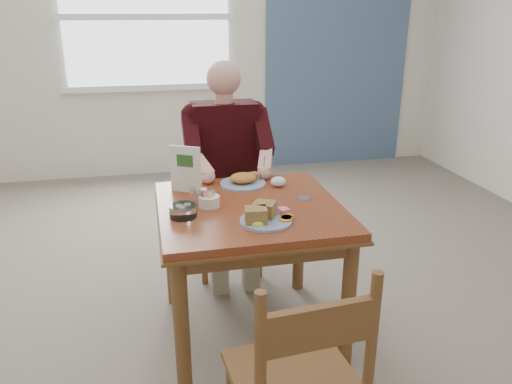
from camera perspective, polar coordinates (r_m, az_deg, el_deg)
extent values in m
plane|color=#71695B|center=(2.86, -0.65, -15.62)|extent=(6.00, 6.00, 0.00)
plane|color=silver|center=(5.30, -7.74, 17.07)|extent=(5.50, 0.00, 5.50)
cube|color=#465F82|center=(5.65, 9.43, 17.17)|extent=(1.60, 0.02, 2.80)
ellipsoid|color=yellow|center=(2.24, 0.21, -3.67)|extent=(0.06, 0.04, 0.03)
ellipsoid|color=white|center=(2.75, 2.56, 1.19)|extent=(0.10, 0.09, 0.05)
cylinder|color=silver|center=(2.58, 5.47, -0.73)|extent=(0.08, 0.08, 0.01)
cube|color=white|center=(5.24, -12.42, 18.97)|extent=(1.60, 0.02, 1.30)
cube|color=white|center=(5.28, -11.86, 11.59)|extent=(1.72, 0.04, 0.06)
cube|color=white|center=(5.23, -12.42, 18.96)|extent=(1.72, 0.04, 0.06)
cube|color=brown|center=(2.50, -0.71, -1.92)|extent=(0.90, 0.90, 0.04)
cube|color=brown|center=(2.51, -0.71, -2.50)|extent=(0.92, 0.92, 0.01)
cylinder|color=brown|center=(2.29, -8.49, -15.06)|extent=(0.07, 0.07, 0.71)
cylinder|color=brown|center=(2.45, 10.47, -12.68)|extent=(0.07, 0.07, 0.71)
cylinder|color=brown|center=(2.97, -9.69, -6.46)|extent=(0.07, 0.07, 0.71)
cylinder|color=brown|center=(3.09, 4.94, -5.11)|extent=(0.07, 0.07, 0.71)
cube|color=brown|center=(2.18, 1.42, -7.39)|extent=(0.80, 0.03, 0.08)
cube|color=brown|center=(2.88, -2.30, -0.36)|extent=(0.80, 0.03, 0.08)
cube|color=brown|center=(2.48, -9.56, -4.12)|extent=(0.03, 0.80, 0.08)
cube|color=brown|center=(2.63, 7.65, -2.62)|extent=(0.03, 0.80, 0.08)
cylinder|color=brown|center=(3.20, -5.97, -6.81)|extent=(0.04, 0.04, 0.45)
cylinder|color=brown|center=(3.25, 0.37, -6.22)|extent=(0.04, 0.04, 0.45)
cylinder|color=brown|center=(3.52, -6.68, -4.20)|extent=(0.04, 0.04, 0.45)
cylinder|color=brown|center=(3.57, -0.92, -3.71)|extent=(0.04, 0.04, 0.45)
cube|color=brown|center=(3.28, -3.38, -1.40)|extent=(0.42, 0.42, 0.03)
cylinder|color=brown|center=(3.35, -7.00, 3.21)|extent=(0.04, 0.04, 0.50)
cylinder|color=brown|center=(3.41, -0.96, 3.61)|extent=(0.04, 0.04, 0.50)
cube|color=brown|center=(3.35, -4.00, 5.05)|extent=(0.38, 0.03, 0.14)
cube|color=brown|center=(1.85, 4.32, -20.50)|extent=(0.45, 0.45, 0.03)
cylinder|color=brown|center=(1.52, 0.50, -19.39)|extent=(0.04, 0.04, 0.50)
cylinder|color=brown|center=(1.65, 13.04, -16.54)|extent=(0.04, 0.04, 0.50)
cube|color=brown|center=(1.52, 7.23, -15.04)|extent=(0.38, 0.06, 0.14)
cube|color=gray|center=(3.13, -4.86, -1.05)|extent=(0.13, 0.38, 0.12)
cube|color=gray|center=(3.16, -1.27, -0.77)|extent=(0.13, 0.38, 0.12)
cube|color=gray|center=(3.09, -4.23, -7.42)|extent=(0.10, 0.10, 0.48)
cube|color=gray|center=(3.12, -0.57, -7.07)|extent=(0.10, 0.10, 0.48)
cube|color=black|center=(3.19, -3.61, 5.07)|extent=(0.40, 0.22, 0.58)
sphere|color=black|center=(3.12, -7.18, 8.74)|extent=(0.15, 0.15, 0.15)
sphere|color=black|center=(3.18, -0.27, 9.10)|extent=(0.15, 0.15, 0.15)
cylinder|color=tan|center=(3.11, -3.67, 10.50)|extent=(0.11, 0.11, 0.08)
sphere|color=tan|center=(3.09, -3.73, 12.87)|extent=(0.21, 0.21, 0.21)
cube|color=black|center=(3.03, -7.45, 6.44)|extent=(0.09, 0.29, 0.27)
cube|color=black|center=(3.10, 0.74, 6.91)|extent=(0.09, 0.29, 0.27)
sphere|color=black|center=(2.94, -7.14, 4.03)|extent=(0.09, 0.09, 0.09)
sphere|color=black|center=(3.01, 1.23, 4.57)|extent=(0.09, 0.09, 0.09)
cube|color=tan|center=(2.87, -6.34, 2.92)|extent=(0.14, 0.23, 0.14)
cube|color=tan|center=(2.93, 1.07, 3.41)|extent=(0.14, 0.23, 0.14)
sphere|color=tan|center=(2.80, -5.49, 1.74)|extent=(0.08, 0.08, 0.08)
sphere|color=tan|center=(2.85, 0.90, 2.19)|extent=(0.08, 0.08, 0.08)
cylinder|color=silver|center=(2.84, 0.91, 3.15)|extent=(0.01, 0.05, 0.12)
cylinder|color=white|center=(2.29, 1.15, -3.33)|extent=(0.30, 0.30, 0.01)
cube|color=tan|center=(2.25, -0.01, -2.64)|extent=(0.11, 0.10, 0.07)
cube|color=tan|center=(2.32, 0.97, -1.97)|extent=(0.13, 0.12, 0.07)
cylinder|color=orange|center=(2.29, 3.39, -3.14)|extent=(0.08, 0.08, 0.01)
cylinder|color=orange|center=(2.30, 3.50, -2.94)|extent=(0.07, 0.07, 0.01)
cylinder|color=orange|center=(2.32, 3.61, -2.76)|extent=(0.06, 0.06, 0.01)
cube|color=pink|center=(2.36, 3.18, -2.16)|extent=(0.06, 0.06, 0.03)
cylinder|color=white|center=(2.78, -1.51, 0.96)|extent=(0.31, 0.31, 0.01)
ellipsoid|color=gold|center=(2.77, -1.51, 1.63)|extent=(0.17, 0.16, 0.05)
cube|color=tan|center=(2.81, -0.65, 1.75)|extent=(0.11, 0.08, 0.04)
cylinder|color=white|center=(2.48, -5.38, -1.06)|extent=(0.13, 0.13, 0.05)
cube|color=pink|center=(2.46, -5.64, -0.28)|extent=(0.04, 0.03, 0.03)
cube|color=#6699D8|center=(2.48, -5.18, -0.09)|extent=(0.04, 0.01, 0.03)
cube|color=#EAD159|center=(2.45, -5.25, -0.35)|extent=(0.03, 0.04, 0.03)
cube|color=white|center=(2.47, -5.91, -0.19)|extent=(0.04, 0.02, 0.03)
cylinder|color=white|center=(2.49, -7.23, -0.75)|extent=(0.05, 0.05, 0.07)
cylinder|color=silver|center=(2.48, -7.28, 0.20)|extent=(0.05, 0.05, 0.02)
cylinder|color=white|center=(2.49, -6.05, -0.77)|extent=(0.05, 0.05, 0.07)
cylinder|color=silver|center=(2.47, -6.09, 0.19)|extent=(0.05, 0.05, 0.02)
cylinder|color=white|center=(2.37, -8.34, -2.16)|extent=(0.15, 0.15, 0.06)
cylinder|color=white|center=(2.36, -8.75, -1.74)|extent=(0.04, 0.04, 0.02)
cylinder|color=white|center=(2.37, -7.85, -1.62)|extent=(0.04, 0.04, 0.02)
cylinder|color=white|center=(2.34, -8.42, -1.91)|extent=(0.04, 0.04, 0.02)
cube|color=white|center=(2.66, -8.07, 2.58)|extent=(0.16, 0.10, 0.25)
cube|color=#2D5926|center=(2.63, -8.14, 3.55)|extent=(0.08, 0.05, 0.06)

